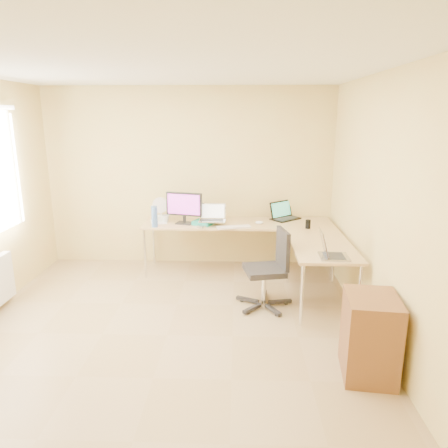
{
  "coord_description": "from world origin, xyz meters",
  "views": [
    {
      "loc": [
        0.71,
        -3.81,
        2.18
      ],
      "look_at": [
        0.55,
        1.1,
        0.9
      ],
      "focal_mm": 33.24,
      "sensor_mm": 36.0,
      "label": 1
    }
  ],
  "objects_px": {
    "desk_return": "(320,274)",
    "water_bottle": "(154,217)",
    "monitor": "(184,208)",
    "mug": "(166,219)",
    "laptop_center": "(212,213)",
    "desk_main": "(238,247)",
    "laptop_return": "(335,247)",
    "cabinet": "(370,337)",
    "desk_fan": "(161,209)",
    "laptop_black": "(286,211)",
    "keyboard": "(234,227)",
    "office_chair": "(264,266)"
  },
  "relations": [
    {
      "from": "desk_return",
      "to": "monitor",
      "type": "bearing_deg",
      "value": 152.22
    },
    {
      "from": "monitor",
      "to": "desk_main",
      "type": "bearing_deg",
      "value": 21.41
    },
    {
      "from": "desk_main",
      "to": "laptop_black",
      "type": "relative_size",
      "value": 6.5
    },
    {
      "from": "desk_main",
      "to": "keyboard",
      "type": "distance_m",
      "value": 0.48
    },
    {
      "from": "laptop_black",
      "to": "cabinet",
      "type": "height_order",
      "value": "laptop_black"
    },
    {
      "from": "monitor",
      "to": "laptop_return",
      "type": "xyz_separation_m",
      "value": [
        1.76,
        -1.37,
        -0.1
      ]
    },
    {
      "from": "monitor",
      "to": "laptop_center",
      "type": "distance_m",
      "value": 0.4
    },
    {
      "from": "laptop_return",
      "to": "cabinet",
      "type": "bearing_deg",
      "value": -171.56
    },
    {
      "from": "keyboard",
      "to": "mug",
      "type": "relative_size",
      "value": 4.17
    },
    {
      "from": "desk_fan",
      "to": "laptop_return",
      "type": "distance_m",
      "value": 2.71
    },
    {
      "from": "desk_return",
      "to": "desk_fan",
      "type": "xyz_separation_m",
      "value": [
        -2.1,
        1.2,
        0.51
      ]
    },
    {
      "from": "mug",
      "to": "laptop_center",
      "type": "bearing_deg",
      "value": -11.83
    },
    {
      "from": "desk_return",
      "to": "water_bottle",
      "type": "height_order",
      "value": "water_bottle"
    },
    {
      "from": "office_chair",
      "to": "desk_fan",
      "type": "bearing_deg",
      "value": 125.52
    },
    {
      "from": "desk_return",
      "to": "mug",
      "type": "distance_m",
      "value": 2.26
    },
    {
      "from": "desk_fan",
      "to": "mug",
      "type": "bearing_deg",
      "value": -56.14
    },
    {
      "from": "office_chair",
      "to": "keyboard",
      "type": "bearing_deg",
      "value": 102.07
    },
    {
      "from": "desk_return",
      "to": "cabinet",
      "type": "bearing_deg",
      "value": -84.07
    },
    {
      "from": "laptop_return",
      "to": "keyboard",
      "type": "bearing_deg",
      "value": 44.77
    },
    {
      "from": "keyboard",
      "to": "desk_fan",
      "type": "relative_size",
      "value": 1.56
    },
    {
      "from": "desk_main",
      "to": "office_chair",
      "type": "distance_m",
      "value": 1.18
    },
    {
      "from": "office_chair",
      "to": "laptop_return",
      "type": "bearing_deg",
      "value": -36.19
    },
    {
      "from": "water_bottle",
      "to": "monitor",
      "type": "bearing_deg",
      "value": 26.55
    },
    {
      "from": "keyboard",
      "to": "cabinet",
      "type": "bearing_deg",
      "value": -75.34
    },
    {
      "from": "laptop_black",
      "to": "keyboard",
      "type": "height_order",
      "value": "laptop_black"
    },
    {
      "from": "laptop_center",
      "to": "cabinet",
      "type": "bearing_deg",
      "value": -54.87
    },
    {
      "from": "monitor",
      "to": "cabinet",
      "type": "relative_size",
      "value": 0.71
    },
    {
      "from": "laptop_center",
      "to": "cabinet",
      "type": "relative_size",
      "value": 0.49
    },
    {
      "from": "laptop_center",
      "to": "laptop_black",
      "type": "distance_m",
      "value": 1.1
    },
    {
      "from": "laptop_center",
      "to": "water_bottle",
      "type": "relative_size",
      "value": 1.24
    },
    {
      "from": "desk_main",
      "to": "laptop_return",
      "type": "distance_m",
      "value": 1.84
    },
    {
      "from": "mug",
      "to": "office_chair",
      "type": "xyz_separation_m",
      "value": [
        1.33,
        -1.11,
        -0.28
      ]
    },
    {
      "from": "monitor",
      "to": "laptop_black",
      "type": "bearing_deg",
      "value": 25.86
    },
    {
      "from": "desk_return",
      "to": "desk_fan",
      "type": "height_order",
      "value": "desk_fan"
    },
    {
      "from": "desk_main",
      "to": "keyboard",
      "type": "relative_size",
      "value": 5.88
    },
    {
      "from": "water_bottle",
      "to": "office_chair",
      "type": "height_order",
      "value": "water_bottle"
    },
    {
      "from": "desk_fan",
      "to": "laptop_return",
      "type": "height_order",
      "value": "desk_fan"
    },
    {
      "from": "laptop_black",
      "to": "mug",
      "type": "bearing_deg",
      "value": 147.02
    },
    {
      "from": "cabinet",
      "to": "keyboard",
      "type": "bearing_deg",
      "value": 125.82
    },
    {
      "from": "desk_return",
      "to": "water_bottle",
      "type": "distance_m",
      "value": 2.28
    },
    {
      "from": "mug",
      "to": "desk_return",
      "type": "bearing_deg",
      "value": -26.18
    },
    {
      "from": "desk_fan",
      "to": "laptop_return",
      "type": "relative_size",
      "value": 0.81
    },
    {
      "from": "desk_main",
      "to": "laptop_black",
      "type": "xyz_separation_m",
      "value": [
        0.69,
        0.2,
        0.49
      ]
    },
    {
      "from": "water_bottle",
      "to": "laptop_return",
      "type": "relative_size",
      "value": 0.8
    },
    {
      "from": "mug",
      "to": "laptop_return",
      "type": "bearing_deg",
      "value": -35.32
    },
    {
      "from": "cabinet",
      "to": "desk_return",
      "type": "bearing_deg",
      "value": 102.85
    },
    {
      "from": "office_chair",
      "to": "cabinet",
      "type": "xyz_separation_m",
      "value": [
        0.82,
        -1.31,
        -0.14
      ]
    },
    {
      "from": "mug",
      "to": "desk_fan",
      "type": "bearing_deg",
      "value": 115.36
    },
    {
      "from": "office_chair",
      "to": "cabinet",
      "type": "relative_size",
      "value": 1.29
    },
    {
      "from": "monitor",
      "to": "laptop_center",
      "type": "bearing_deg",
      "value": 4.82
    }
  ]
}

